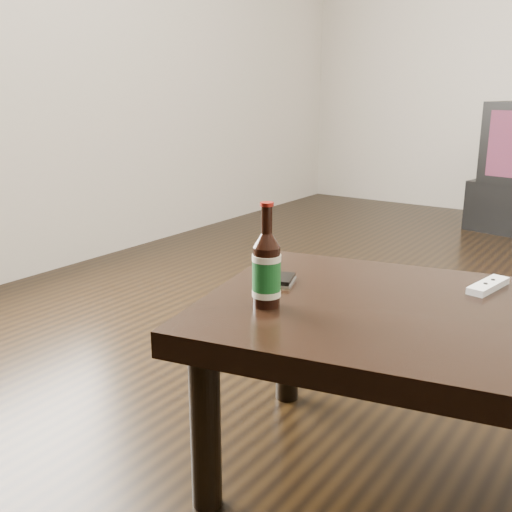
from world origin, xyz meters
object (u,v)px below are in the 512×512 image
Objects in this scene: coffee_table at (466,341)px; remote at (488,286)px; beer_bottle at (267,270)px; phone at (284,280)px.

coffee_table is 0.23m from remote.
beer_bottle is 2.34× the size of phone.
phone is at bearing -141.15° from remote.
beer_bottle reaches higher than phone.
coffee_table is 0.49m from beer_bottle.
beer_bottle is 0.20m from phone.
coffee_table is 8.16× the size of remote.
beer_bottle is 1.50× the size of remote.
beer_bottle is (-0.42, -0.20, 0.15)m from coffee_table.
phone is at bearing 108.76° from beer_bottle.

